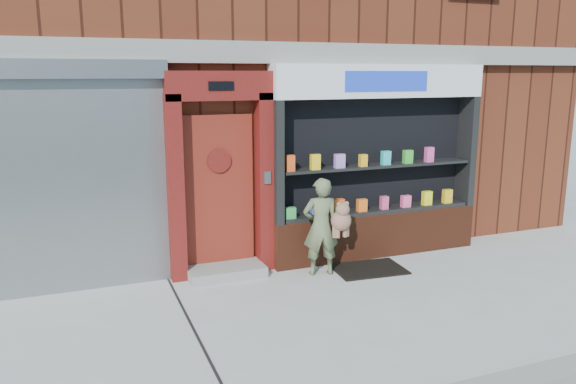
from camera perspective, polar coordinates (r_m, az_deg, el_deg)
ground at (r=6.97m, az=3.59°, el=-12.33°), size 80.00×80.00×0.00m
building at (r=12.10m, az=-8.79°, el=17.23°), size 12.00×8.16×8.00m
shutter_bay at (r=7.76m, az=-23.33°, el=2.49°), size 3.10×0.30×3.04m
red_door_bay at (r=7.98m, az=-6.85°, el=1.72°), size 1.52×0.58×2.90m
pharmacy_bay at (r=8.90m, az=8.98°, el=2.17°), size 3.50×0.41×3.00m
woman at (r=8.06m, az=3.63°, el=-3.44°), size 0.72×0.45×1.43m
doormat at (r=8.51m, az=8.21°, el=-7.75°), size 1.09×0.80×0.03m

